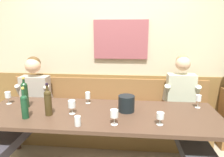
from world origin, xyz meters
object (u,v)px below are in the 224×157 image
object	(u,v)px
wine_glass_by_bottle	(8,95)
ice_bucket	(126,103)
wine_glass_mid_left	(88,96)
wall_bench	(107,124)
wine_glass_near_bucket	(198,99)
wine_glass_right_end	(114,114)
wine_glass_center_rear	(160,116)
water_tumbler_center	(78,121)
person_center_left_seat	(24,109)
wine_glass_mid_right	(72,105)
person_center_right_seat	(186,115)
wine_bottle_green_tall	(48,102)
dining_table	(100,118)
wine_bottle_clear_water	(25,94)
wine_bottle_amber_mid	(24,106)

from	to	relation	value
wine_glass_by_bottle	ice_bucket	bearing A→B (deg)	-3.69
wine_glass_mid_left	wall_bench	bearing A→B (deg)	64.27
wine_glass_near_bucket	wine_glass_mid_left	xyz separation A→B (m)	(-1.33, 0.03, -0.02)
wine_glass_right_end	wine_glass_by_bottle	size ratio (longest dim) A/B	0.98
wine_glass_center_rear	water_tumbler_center	distance (m)	0.80
person_center_left_seat	wine_glass_mid_right	size ratio (longest dim) A/B	8.44
wine_glass_near_bucket	water_tumbler_center	world-z (taller)	wine_glass_near_bucket
wall_bench	wine_glass_center_rear	bearing A→B (deg)	-55.54
ice_bucket	wine_glass_right_end	bearing A→B (deg)	-107.35
person_center_left_seat	water_tumbler_center	xyz separation A→B (m)	(0.90, -0.64, 0.18)
wall_bench	person_center_right_seat	bearing A→B (deg)	-19.99
wall_bench	wine_bottle_green_tall	bearing A→B (deg)	-123.83
dining_table	wine_glass_near_bucket	xyz separation A→B (m)	(1.13, 0.26, 0.18)
ice_bucket	wine_glass_center_rear	bearing A→B (deg)	-42.58
wine_bottle_green_tall	wine_bottle_clear_water	bearing A→B (deg)	151.52
wine_glass_by_bottle	person_center_left_seat	bearing A→B (deg)	52.43
wall_bench	wine_bottle_clear_water	size ratio (longest dim) A/B	8.00
wine_bottle_amber_mid	water_tumbler_center	world-z (taller)	wine_bottle_amber_mid
ice_bucket	dining_table	bearing A→B (deg)	-166.44
wine_bottle_clear_water	wine_glass_right_end	size ratio (longest dim) A/B	2.40
wine_glass_right_end	wine_glass_by_bottle	xyz separation A→B (m)	(-1.36, 0.44, 0.00)
dining_table	wine_glass_mid_left	xyz separation A→B (m)	(-0.19, 0.28, 0.16)
wine_glass_near_bucket	wine_glass_center_rear	bearing A→B (deg)	-135.82
wall_bench	wine_glass_right_end	xyz separation A→B (m)	(0.19, -0.95, 0.58)
wall_bench	wine_glass_mid_right	bearing A→B (deg)	-111.81
dining_table	wine_bottle_clear_water	size ratio (longest dim) A/B	7.18
person_center_right_seat	wine_glass_center_rear	world-z (taller)	person_center_right_seat
wall_bench	wine_glass_mid_right	size ratio (longest dim) A/B	19.23
person_center_left_seat	wine_bottle_green_tall	bearing A→B (deg)	-38.61
person_center_right_seat	wine_glass_right_end	world-z (taller)	person_center_right_seat
person_center_left_seat	ice_bucket	world-z (taller)	person_center_left_seat
wine_bottle_clear_water	wine_bottle_amber_mid	xyz separation A→B (m)	(0.15, -0.30, -0.02)
wine_glass_right_end	person_center_left_seat	bearing A→B (deg)	155.17
wine_bottle_green_tall	wine_glass_by_bottle	world-z (taller)	wine_bottle_green_tall
water_tumbler_center	person_center_right_seat	bearing A→B (deg)	28.37
wall_bench	wine_glass_center_rear	size ratio (longest dim) A/B	23.46
wine_glass_center_rear	wine_bottle_clear_water	bearing A→B (deg)	168.36
person_center_right_seat	wine_glass_by_bottle	distance (m)	2.21
wine_glass_near_bucket	wine_glass_mid_left	world-z (taller)	wine_glass_near_bucket
wine_bottle_amber_mid	wine_glass_center_rear	bearing A→B (deg)	-0.78
wine_bottle_green_tall	wine_glass_near_bucket	bearing A→B (deg)	12.60
wine_bottle_green_tall	wine_glass_near_bucket	xyz separation A→B (m)	(1.67, 0.37, -0.04)
wine_glass_near_bucket	wine_bottle_amber_mid	bearing A→B (deg)	-165.91
person_center_right_seat	wine_glass_mid_right	distance (m)	1.39
water_tumbler_center	wall_bench	bearing A→B (deg)	81.00
wine_glass_right_end	water_tumbler_center	xyz separation A→B (m)	(-0.35, -0.06, -0.06)
wine_glass_right_end	water_tumbler_center	world-z (taller)	wine_glass_right_end
wine_glass_center_rear	water_tumbler_center	size ratio (longest dim) A/B	1.30
wine_glass_center_rear	wine_glass_mid_left	world-z (taller)	wine_glass_mid_left
wine_glass_mid_left	water_tumbler_center	xyz separation A→B (m)	(0.03, -0.61, -0.04)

